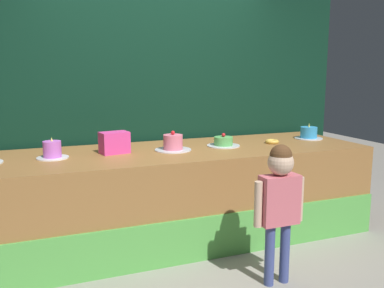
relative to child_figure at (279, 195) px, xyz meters
name	(u,v)px	position (x,y,z in m)	size (l,w,h in m)	color
ground_plane	(195,261)	(-0.44, 0.56, -0.69)	(12.00, 12.00, 0.00)	gray
stage_platform	(173,195)	(-0.44, 1.11, -0.26)	(3.74, 1.14, 0.86)	#9E6B38
curtain_backdrop	(152,94)	(-0.44, 1.78, 0.66)	(4.44, 0.08, 2.69)	black
child_figure	(279,195)	(0.00, 0.00, 0.00)	(0.41, 0.19, 1.06)	#3F4C8C
pink_box	(114,143)	(-0.97, 1.16, 0.26)	(0.25, 0.16, 0.19)	#ED419A
donut	(272,142)	(0.62, 1.09, 0.19)	(0.14, 0.14, 0.04)	#F2BF4C
cake_left	(52,151)	(-1.50, 1.14, 0.23)	(0.26, 0.26, 0.18)	white
cake_center	(173,144)	(-0.44, 1.10, 0.23)	(0.34, 0.34, 0.18)	silver
cake_right	(223,142)	(0.09, 1.13, 0.21)	(0.32, 0.32, 0.13)	silver
cake_far_right	(309,134)	(1.15, 1.20, 0.23)	(0.30, 0.30, 0.17)	silver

